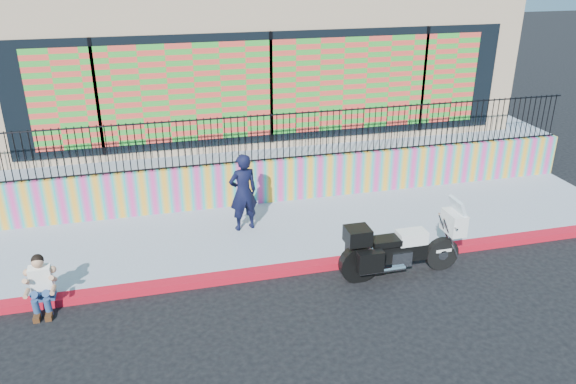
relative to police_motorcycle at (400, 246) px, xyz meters
name	(u,v)px	position (x,y,z in m)	size (l,w,h in m)	color
ground	(316,269)	(-1.53, 0.61, -0.65)	(90.00, 90.00, 0.00)	black
red_curb	(316,266)	(-1.53, 0.61, -0.58)	(16.00, 0.30, 0.15)	red
sidewalk	(296,230)	(-1.53, 2.26, -0.58)	(16.00, 3.00, 0.15)	gray
mural_wall	(280,180)	(-1.53, 3.86, 0.05)	(16.00, 0.20, 1.10)	#DE3A91
metal_fence	(279,137)	(-1.53, 3.86, 1.20)	(15.80, 0.04, 1.20)	black
elevated_platform	(244,127)	(-1.53, 8.96, -0.03)	(16.00, 10.00, 1.25)	gray
storefront_building	(243,48)	(-1.53, 8.74, 2.59)	(14.00, 8.06, 4.00)	tan
police_motorcycle	(400,246)	(0.00, 0.00, 0.00)	(2.51, 0.83, 1.56)	black
police_officer	(243,192)	(-2.70, 2.51, 0.40)	(0.66, 0.43, 1.81)	black
seated_man	(41,290)	(-6.76, 0.43, -0.20)	(0.54, 0.71, 1.06)	navy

